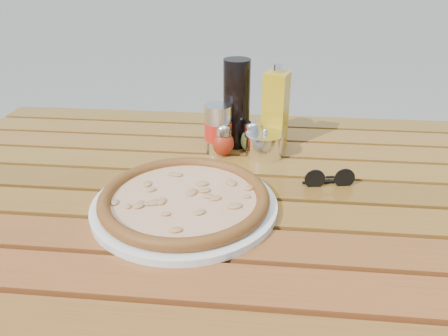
# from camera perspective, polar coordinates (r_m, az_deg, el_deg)

# --- Properties ---
(table) EXTENTS (1.40, 0.90, 0.75)m
(table) POSITION_cam_1_polar(r_m,az_deg,el_deg) (0.98, -0.12, -6.09)
(table) COLOR #39220D
(table) RESTS_ON ground
(plate) EXTENTS (0.43, 0.43, 0.01)m
(plate) POSITION_cam_1_polar(r_m,az_deg,el_deg) (0.86, -5.16, -4.84)
(plate) COLOR silver
(plate) RESTS_ON table
(pizza) EXTENTS (0.34, 0.34, 0.03)m
(pizza) POSITION_cam_1_polar(r_m,az_deg,el_deg) (0.85, -5.20, -3.93)
(pizza) COLOR beige
(pizza) RESTS_ON plate
(pepper_shaker) EXTENTS (0.06, 0.06, 0.08)m
(pepper_shaker) POSITION_cam_1_polar(r_m,az_deg,el_deg) (1.06, -0.14, 3.65)
(pepper_shaker) COLOR #AF2C14
(pepper_shaker) RESTS_ON table
(oregano_shaker) EXTENTS (0.07, 0.07, 0.08)m
(oregano_shaker) POSITION_cam_1_polar(r_m,az_deg,el_deg) (1.08, 3.62, 4.00)
(oregano_shaker) COLOR #3D431A
(oregano_shaker) RESTS_ON table
(dark_bottle) EXTENTS (0.08, 0.08, 0.22)m
(dark_bottle) POSITION_cam_1_polar(r_m,az_deg,el_deg) (1.09, 1.65, 8.39)
(dark_bottle) COLOR black
(dark_bottle) RESTS_ON table
(soda_can) EXTENTS (0.09, 0.09, 0.12)m
(soda_can) POSITION_cam_1_polar(r_m,az_deg,el_deg) (1.07, -0.76, 5.09)
(soda_can) COLOR silver
(soda_can) RESTS_ON table
(olive_oil_cruet) EXTENTS (0.07, 0.07, 0.21)m
(olive_oil_cruet) POSITION_cam_1_polar(r_m,az_deg,el_deg) (1.09, 6.73, 7.53)
(olive_oil_cruet) COLOR #BE9314
(olive_oil_cruet) RESTS_ON table
(parmesan_tin) EXTENTS (0.10, 0.10, 0.07)m
(parmesan_tin) POSITION_cam_1_polar(r_m,az_deg,el_deg) (1.06, 5.28, 3.13)
(parmesan_tin) COLOR white
(parmesan_tin) RESTS_ON table
(sunglasses) EXTENTS (0.11, 0.04, 0.04)m
(sunglasses) POSITION_cam_1_polar(r_m,az_deg,el_deg) (0.95, 13.58, -1.42)
(sunglasses) COLOR black
(sunglasses) RESTS_ON table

